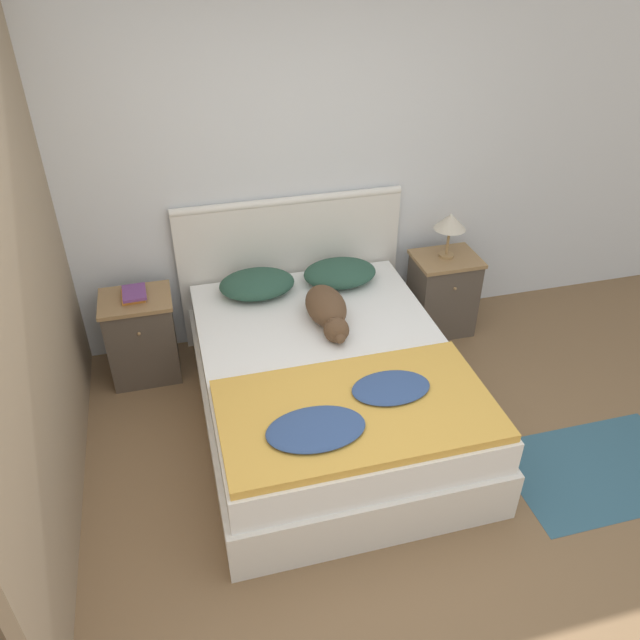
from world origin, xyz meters
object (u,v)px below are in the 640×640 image
Objects in this scene: pillow_right at (340,273)px; table_lamp at (450,223)px; pillow_left at (257,284)px; book_stack at (134,294)px; bed at (328,387)px; nightstand_right at (442,294)px; nightstand_left at (142,337)px; dog at (328,310)px.

table_lamp is at bearing 0.62° from pillow_right.
pillow_left is 2.48× the size of book_stack.
pillow_left is at bearing 110.81° from bed.
pillow_right is at bearing 0.00° from pillow_left.
nightstand_right is at bearing 34.86° from bed.
nightstand_left is 1.46m from pillow_right.
book_stack is 2.27m from table_lamp.
book_stack is at bearing 158.45° from dog.
table_lamp is at bearing 0.37° from nightstand_left.
dog is at bearing -21.55° from book_stack.
pillow_left is 0.81× the size of dog.
bed is 3.94× the size of pillow_left.
dog is 1.89× the size of table_lamp.
table_lamp is (2.25, 0.01, 0.59)m from nightstand_left.
nightstand_right is 1.46m from pillow_left.
dog is at bearing -21.15° from nightstand_left.
table_lamp is (0.00, 0.01, 0.59)m from nightstand_right.
pillow_left is at bearing 0.40° from nightstand_left.
table_lamp reaches higher than book_stack.
bed is 3.94× the size of pillow_right.
pillow_right is (1.43, 0.01, 0.30)m from nightstand_left.
nightstand_right is 3.01× the size of book_stack.
table_lamp is at bearing 24.69° from dog.
bed is at bearing -69.19° from pillow_left.
pillow_right reaches higher than book_stack.
nightstand_right is 2.28m from book_stack.
book_stack is at bearing 144.83° from bed.
pillow_right is 1.54× the size of table_lamp.
nightstand_left is (-1.13, 0.78, 0.05)m from bed.
book_stack is at bearing 179.82° from pillow_right.
pillow_left is at bearing 128.82° from dog.
pillow_right is at bearing -0.18° from book_stack.
bed is at bearing -145.14° from nightstand_right.
nightstand_left is at bearing -179.60° from pillow_left.
table_lamp is (0.83, 0.01, 0.29)m from pillow_right.
bed is 6.06× the size of table_lamp.
pillow_right is (-0.83, 0.01, 0.30)m from nightstand_right.
nightstand_left is at bearing -179.63° from table_lamp.
table_lamp reaches higher than bed.
dog reaches higher than nightstand_right.
book_stack is at bearing -179.89° from table_lamp.
pillow_right is at bearing 179.60° from nightstand_right.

